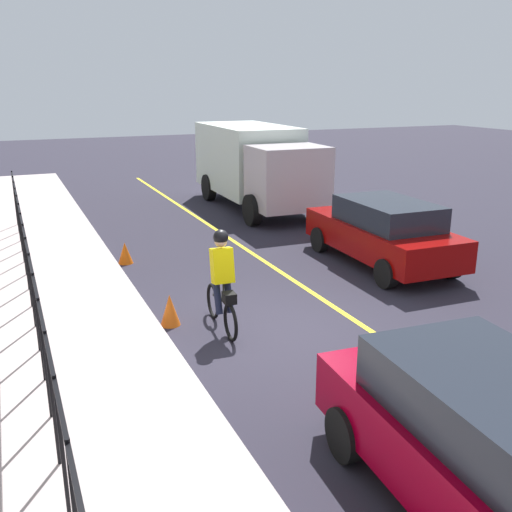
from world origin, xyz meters
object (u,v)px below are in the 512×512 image
at_px(cyclist_lead, 222,281).
at_px(traffic_cone_far, 125,253).
at_px(box_truck_background, 255,163).
at_px(patrol_sedan, 383,231).
at_px(traffic_cone_near, 170,310).
at_px(parked_sedan_rear, 501,454).

xyz_separation_m(cyclist_lead, traffic_cone_far, (4.65, 0.78, -0.65)).
distance_m(cyclist_lead, box_truck_background, 10.62).
xyz_separation_m(patrol_sedan, traffic_cone_near, (-1.49, 5.63, -0.54)).
height_order(cyclist_lead, patrol_sedan, cyclist_lead).
distance_m(patrol_sedan, traffic_cone_near, 5.85).
distance_m(patrol_sedan, traffic_cone_far, 6.20).
xyz_separation_m(parked_sedan_rear, traffic_cone_far, (10.12, 1.55, -0.57)).
distance_m(box_truck_background, traffic_cone_near, 10.53).
bearing_deg(cyclist_lead, traffic_cone_near, 55.71).
bearing_deg(parked_sedan_rear, patrol_sedan, 155.56).
height_order(cyclist_lead, box_truck_background, box_truck_background).
distance_m(parked_sedan_rear, traffic_cone_near, 6.29).
bearing_deg(parked_sedan_rear, box_truck_background, 168.93).
distance_m(cyclist_lead, traffic_cone_near, 1.17).
height_order(box_truck_background, traffic_cone_near, box_truck_background).
xyz_separation_m(cyclist_lead, box_truck_background, (9.47, -4.76, 0.64)).
bearing_deg(patrol_sedan, box_truck_background, 2.44).
xyz_separation_m(cyclist_lead, traffic_cone_near, (0.60, 0.78, -0.62)).
xyz_separation_m(box_truck_background, traffic_cone_far, (-4.81, 5.53, -1.29)).
bearing_deg(box_truck_background, parked_sedan_rear, -13.50).
distance_m(parked_sedan_rear, box_truck_background, 15.47).
bearing_deg(traffic_cone_far, cyclist_lead, -170.54).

